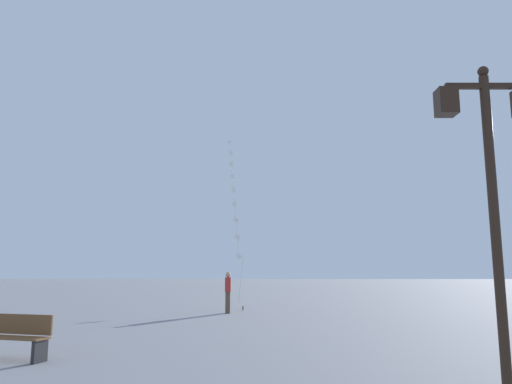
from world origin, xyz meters
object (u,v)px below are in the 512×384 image
object	(u,v)px
kite_train	(233,200)
kite_flyer	(226,291)
twin_lantern_lamp_post	(488,163)
park_bench	(11,337)

from	to	relation	value
kite_train	kite_flyer	xyz separation A→B (m)	(0.11, -7.74, -5.00)
kite_train	kite_flyer	distance (m)	9.21
kite_train	kite_flyer	bearing A→B (deg)	-89.21
twin_lantern_lamp_post	kite_train	distance (m)	22.44
kite_train	kite_flyer	size ratio (longest dim) A/B	6.79
kite_flyer	park_bench	world-z (taller)	kite_flyer
park_bench	kite_flyer	bearing A→B (deg)	87.68
park_bench	twin_lantern_lamp_post	bearing A→B (deg)	-4.73
kite_flyer	park_bench	size ratio (longest dim) A/B	1.03
kite_train	twin_lantern_lamp_post	bearing A→B (deg)	-77.85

